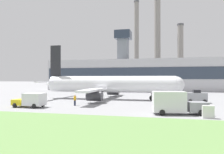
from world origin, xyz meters
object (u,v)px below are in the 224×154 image
at_px(pushback_tug, 197,97).
at_px(airplane, 108,85).
at_px(fuel_truck, 31,100).
at_px(ground_crew_person, 75,100).
at_px(baggage_truck, 175,103).

bearing_deg(pushback_tug, airplane, 171.97).
bearing_deg(fuel_truck, airplane, 60.74).
height_order(fuel_truck, ground_crew_person, fuel_truck).
height_order(airplane, fuel_truck, airplane).
relative_size(airplane, fuel_truck, 6.12).
bearing_deg(baggage_truck, airplane, 128.30).
height_order(pushback_tug, ground_crew_person, pushback_tug).
xyz_separation_m(pushback_tug, ground_crew_person, (-19.40, -8.65, -0.13)).
bearing_deg(pushback_tug, fuel_truck, -154.14).
relative_size(airplane, pushback_tug, 8.49).
xyz_separation_m(baggage_truck, ground_crew_person, (-15.17, 4.95, -0.44)).
relative_size(airplane, baggage_truck, 4.44).
height_order(pushback_tug, fuel_truck, pushback_tug).
bearing_deg(airplane, baggage_truck, -51.70).
bearing_deg(ground_crew_person, baggage_truck, -18.06).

